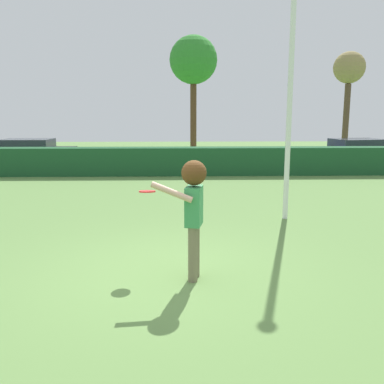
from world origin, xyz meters
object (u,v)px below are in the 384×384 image
at_px(maple_tree, 193,61).
at_px(willow_tree, 349,72).
at_px(person, 193,203).
at_px(parked_car_blue, 357,151).
at_px(frisbee, 147,191).
at_px(lamppost, 291,74).
at_px(parked_car_black, 28,151).

relative_size(maple_tree, willow_tree, 1.20).
bearing_deg(person, willow_tree, 62.94).
distance_m(parked_car_blue, maple_tree, 10.85).
xyz_separation_m(person, willow_tree, (9.15, 17.90, 3.48)).
distance_m(person, frisbee, 0.94).
bearing_deg(person, lamppost, 57.94).
bearing_deg(parked_car_black, lamppost, -47.15).
bearing_deg(maple_tree, parked_car_black, -142.97).
height_order(person, parked_car_blue, person).
height_order(person, frisbee, person).
bearing_deg(lamppost, maple_tree, 95.82).
distance_m(person, maple_tree, 20.40).
bearing_deg(lamppost, frisbee, -134.48).
height_order(parked_car_blue, maple_tree, maple_tree).
bearing_deg(willow_tree, parked_car_black, -166.56).
bearing_deg(parked_car_blue, parked_car_black, 178.82).
height_order(person, lamppost, lamppost).
distance_m(frisbee, willow_tree, 20.21).
bearing_deg(maple_tree, lamppost, -84.18).
relative_size(frisbee, lamppost, 0.04).
bearing_deg(person, frisbee, 140.38).
bearing_deg(person, parked_car_black, 117.49).
distance_m(parked_car_black, maple_tree, 10.98).
height_order(lamppost, parked_car_blue, lamppost).
xyz_separation_m(frisbee, willow_tree, (9.86, 17.31, 3.42)).
distance_m(maple_tree, willow_tree, 8.79).
bearing_deg(maple_tree, person, -91.82).
xyz_separation_m(frisbee, maple_tree, (1.35, 19.35, 4.17)).
bearing_deg(person, parked_car_blue, 59.32).
height_order(person, willow_tree, willow_tree).
xyz_separation_m(lamppost, parked_car_black, (-9.57, 10.32, -2.62)).
bearing_deg(lamppost, parked_car_blue, 59.83).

